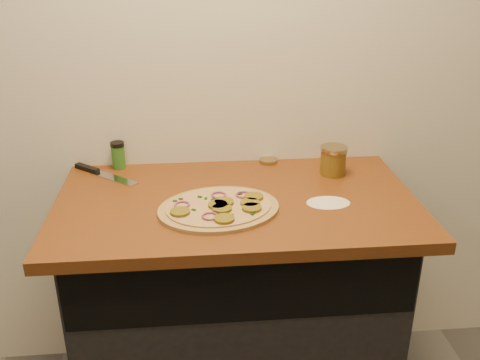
{
  "coord_description": "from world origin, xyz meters",
  "views": [
    {
      "loc": [
        -0.13,
        -0.18,
        1.68
      ],
      "look_at": [
        0.02,
        1.45,
        0.95
      ],
      "focal_mm": 40.0,
      "sensor_mm": 36.0,
      "label": 1
    }
  ],
  "objects": [
    {
      "name": "cabinet",
      "position": [
        0.0,
        1.45,
        0.43
      ],
      "size": [
        1.1,
        0.6,
        0.86
      ],
      "primitive_type": "cube",
      "color": "black",
      "rests_on": "ground"
    },
    {
      "name": "chefs_knife",
      "position": [
        -0.48,
        1.66,
        0.91
      ],
      "size": [
        0.25,
        0.21,
        0.02
      ],
      "color": "#B7BAC1",
      "rests_on": "countertop"
    },
    {
      "name": "salsa_jar",
      "position": [
        0.37,
        1.59,
        0.95
      ],
      "size": [
        0.1,
        0.1,
        0.11
      ],
      "color": "#A52B10",
      "rests_on": "countertop"
    },
    {
      "name": "pizza",
      "position": [
        -0.06,
        1.33,
        0.91
      ],
      "size": [
        0.45,
        0.45,
        0.03
      ],
      "color": "tan",
      "rests_on": "countertop"
    },
    {
      "name": "countertop",
      "position": [
        0.0,
        1.42,
        0.88
      ],
      "size": [
        1.2,
        0.7,
        0.04
      ],
      "primitive_type": "cube",
      "color": "brown",
      "rests_on": "cabinet"
    },
    {
      "name": "spice_shaker",
      "position": [
        -0.42,
        1.72,
        0.95
      ],
      "size": [
        0.05,
        0.05,
        0.1
      ],
      "color": "#2C6520",
      "rests_on": "countertop"
    },
    {
      "name": "flour_spill",
      "position": [
        0.3,
        1.35,
        0.9
      ],
      "size": [
        0.14,
        0.14,
        0.0
      ],
      "primitive_type": "cylinder",
      "rotation": [
        0.0,
        0.0,
        -0.0
      ],
      "color": "silver",
      "rests_on": "countertop"
    },
    {
      "name": "mason_jar_lid",
      "position": [
        0.15,
        1.72,
        0.91
      ],
      "size": [
        0.09,
        0.09,
        0.01
      ],
      "primitive_type": "cylinder",
      "rotation": [
        0.0,
        0.0,
        -0.34
      ],
      "color": "#9A8659",
      "rests_on": "countertop"
    }
  ]
}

